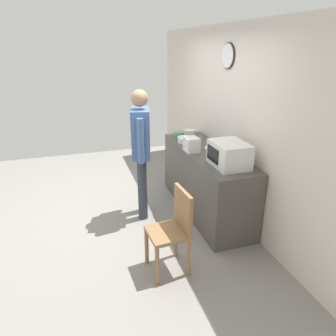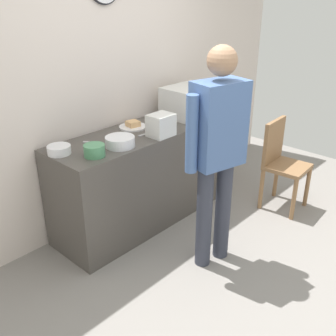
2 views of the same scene
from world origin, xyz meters
name	(u,v)px [view 1 (image 1 of 2)]	position (x,y,z in m)	size (l,w,h in m)	color
ground_plane	(122,214)	(0.00, 0.00, 0.00)	(6.00, 6.00, 0.00)	gray
back_wall	(225,120)	(0.00, 1.60, 1.30)	(5.40, 0.13, 2.60)	silver
kitchen_counter	(205,181)	(0.23, 1.22, 0.47)	(2.01, 0.62, 0.94)	#4C4742
microwave	(229,154)	(0.84, 1.23, 1.09)	(0.50, 0.39, 0.30)	silver
sandwich_plate	(214,147)	(0.17, 1.36, 0.96)	(0.27, 0.27, 0.07)	white
salad_bowl	(179,135)	(-0.51, 1.06, 0.99)	(0.17, 0.17, 0.10)	#4C8E60
cereal_bowl	(190,132)	(-0.68, 1.31, 0.97)	(0.19, 0.19, 0.07)	white
mixing_bowl	(186,140)	(-0.24, 1.08, 0.98)	(0.25, 0.25, 0.09)	white
toaster	(192,145)	(0.18, 1.00, 1.04)	(0.22, 0.18, 0.20)	silver
fork_utensil	(197,139)	(-0.35, 1.31, 0.94)	(0.17, 0.02, 0.01)	silver
spoon_utensil	(198,149)	(0.12, 1.13, 0.94)	(0.17, 0.02, 0.01)	silver
person_standing	(141,146)	(0.08, 0.31, 1.06)	(0.58, 0.33, 1.80)	#323644
wooden_chair	(174,227)	(1.32, 0.37, 0.52)	(0.43, 0.43, 0.94)	olive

